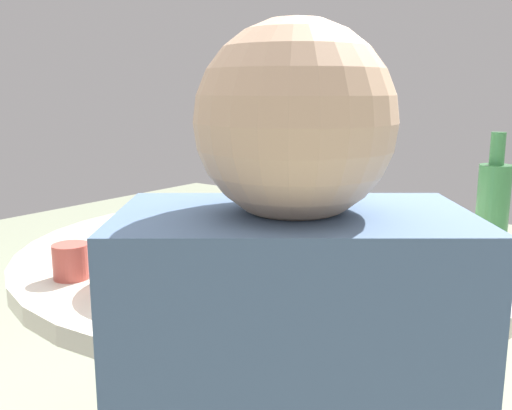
% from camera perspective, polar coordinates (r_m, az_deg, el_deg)
% --- Properties ---
extents(round_dining_table, '(1.22, 1.22, 0.76)m').
position_cam_1_polar(round_dining_table, '(1.46, 1.38, -9.25)').
color(round_dining_table, '#99999E').
rests_on(round_dining_table, ground).
extents(rice_bowl, '(0.31, 0.31, 0.10)m').
position_cam_1_polar(rice_bowl, '(1.15, -7.02, -5.42)').
color(rice_bowl, '#B2B5BA').
rests_on(rice_bowl, round_dining_table).
extents(soup_bowl, '(0.26, 0.26, 0.06)m').
position_cam_1_polar(soup_bowl, '(1.77, 2.27, -0.03)').
color(soup_bowl, white).
rests_on(soup_bowl, round_dining_table).
extents(dish_noodles, '(0.21, 0.21, 0.04)m').
position_cam_1_polar(dish_noodles, '(1.49, -10.41, -2.91)').
color(dish_noodles, white).
rests_on(dish_noodles, round_dining_table).
extents(dish_tofu_braise, '(0.21, 0.21, 0.04)m').
position_cam_1_polar(dish_tofu_braise, '(1.20, 11.56, -6.40)').
color(dish_tofu_braise, white).
rests_on(dish_tofu_braise, round_dining_table).
extents(dish_greens, '(0.23, 0.23, 0.06)m').
position_cam_1_polar(dish_greens, '(1.68, 15.85, -1.22)').
color(dish_greens, white).
rests_on(dish_greens, round_dining_table).
extents(green_bottle, '(0.07, 0.07, 0.29)m').
position_cam_1_polar(green_bottle, '(1.42, 22.66, -0.12)').
color(green_bottle, '#3C8246').
rests_on(green_bottle, round_dining_table).
extents(tea_cup_near, '(0.07, 0.07, 0.07)m').
position_cam_1_polar(tea_cup_near, '(1.23, -18.05, -5.38)').
color(tea_cup_near, '#CD5549').
rests_on(tea_cup_near, round_dining_table).
extents(tea_cup_far, '(0.07, 0.07, 0.06)m').
position_cam_1_polar(tea_cup_far, '(0.90, 4.44, -11.60)').
color(tea_cup_far, '#BD5140').
rests_on(tea_cup_far, round_dining_table).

